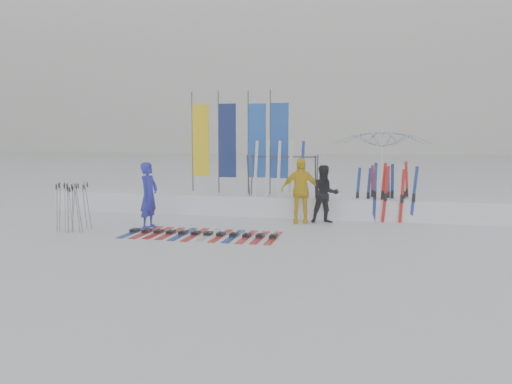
% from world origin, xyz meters
% --- Properties ---
extents(ground, '(120.00, 120.00, 0.00)m').
position_xyz_m(ground, '(0.00, 0.00, 0.00)').
color(ground, white).
rests_on(ground, ground).
extents(snow_bank, '(14.00, 1.60, 0.60)m').
position_xyz_m(snow_bank, '(0.00, 4.60, 0.30)').
color(snow_bank, white).
rests_on(snow_bank, ground).
extents(person_blue, '(0.47, 0.67, 1.72)m').
position_xyz_m(person_blue, '(-2.61, 1.45, 0.86)').
color(person_blue, '#1E26B0').
rests_on(person_blue, ground).
extents(person_black, '(0.92, 0.80, 1.60)m').
position_xyz_m(person_black, '(1.77, 3.26, 0.80)').
color(person_black, black).
rests_on(person_black, ground).
extents(person_yellow, '(1.09, 0.55, 1.80)m').
position_xyz_m(person_yellow, '(1.11, 3.11, 0.90)').
color(person_yellow, yellow).
rests_on(person_yellow, ground).
extents(tent_canopy, '(3.55, 3.59, 2.67)m').
position_xyz_m(tent_canopy, '(3.31, 5.64, 1.33)').
color(tent_canopy, white).
rests_on(tent_canopy, ground).
extents(ski_row, '(3.70, 1.70, 0.07)m').
position_xyz_m(ski_row, '(-0.99, 0.86, 0.04)').
color(ski_row, navy).
rests_on(ski_row, ground).
extents(pole_cluster, '(0.70, 0.68, 1.25)m').
position_xyz_m(pole_cluster, '(-4.29, 0.58, 0.61)').
color(pole_cluster, '#595B60').
rests_on(pole_cluster, ground).
extents(feather_flags, '(3.19, 0.28, 3.20)m').
position_xyz_m(feather_flags, '(-1.04, 4.78, 2.24)').
color(feather_flags, '#383A3F').
rests_on(feather_flags, ground).
extents(ski_rack, '(2.04, 0.80, 1.23)m').
position_xyz_m(ski_rack, '(0.43, 4.20, 1.38)').
color(ski_rack, '#383A3F').
rests_on(ski_rack, ground).
extents(upright_skis, '(1.61, 1.05, 1.66)m').
position_xyz_m(upright_skis, '(3.47, 4.15, 0.78)').
color(upright_skis, navy).
rests_on(upright_skis, ground).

